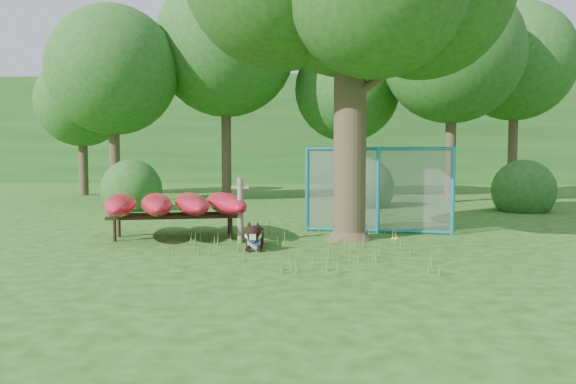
{
  "coord_description": "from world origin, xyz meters",
  "views": [
    {
      "loc": [
        1.02,
        -8.72,
        1.7
      ],
      "look_at": [
        0.2,
        1.2,
        1.0
      ],
      "focal_mm": 35.0,
      "sensor_mm": 36.0,
      "label": 1
    }
  ],
  "objects": [
    {
      "name": "wooded_hillside",
      "position": [
        0.0,
        28.0,
        3.0
      ],
      "size": [
        80.0,
        12.0,
        6.0
      ],
      "primitive_type": "cube",
      "color": "#1D511A",
      "rests_on": "ground"
    },
    {
      "name": "bg_tree_b",
      "position": [
        -3.0,
        12.0,
        5.61
      ],
      "size": [
        5.2,
        5.2,
        8.22
      ],
      "color": "#3D3021",
      "rests_on": "ground"
    },
    {
      "name": "husky_dog",
      "position": [
        -0.39,
        1.08,
        0.19
      ],
      "size": [
        0.35,
        1.19,
        0.53
      ],
      "rotation": [
        0.0,
        0.0,
        0.08
      ],
      "color": "black",
      "rests_on": "ground"
    },
    {
      "name": "bg_tree_f",
      "position": [
        -9.0,
        13.0,
        3.73
      ],
      "size": [
        3.6,
        3.6,
        5.55
      ],
      "color": "#3D3021",
      "rests_on": "ground"
    },
    {
      "name": "wildflower_clump",
      "position": [
        2.06,
        0.98,
        0.2
      ],
      "size": [
        0.12,
        0.11,
        0.25
      ],
      "rotation": [
        0.0,
        0.0,
        -0.07
      ],
      "color": "#43842B",
      "rests_on": "ground"
    },
    {
      "name": "fence_section",
      "position": [
        1.94,
        3.19,
        0.91
      ],
      "size": [
        3.1,
        0.46,
        3.04
      ],
      "rotation": [
        0.0,
        0.0,
        -0.12
      ],
      "color": "teal",
      "rests_on": "ground"
    },
    {
      "name": "bg_tree_a",
      "position": [
        -6.5,
        10.0,
        4.48
      ],
      "size": [
        4.4,
        4.4,
        6.7
      ],
      "color": "#3D3021",
      "rests_on": "ground"
    },
    {
      "name": "wooden_post",
      "position": [
        -0.74,
        1.64,
        0.65
      ],
      "size": [
        0.33,
        0.12,
        1.23
      ],
      "rotation": [
        0.0,
        0.0,
        0.05
      ],
      "color": "#716354",
      "rests_on": "ground"
    },
    {
      "name": "bg_tree_e",
      "position": [
        8.0,
        14.0,
        5.23
      ],
      "size": [
        4.6,
        4.6,
        7.55
      ],
      "color": "#3D3021",
      "rests_on": "ground"
    },
    {
      "name": "bg_tree_d",
      "position": [
        5.0,
        11.0,
        5.08
      ],
      "size": [
        4.8,
        4.8,
        7.5
      ],
      "color": "#3D3021",
      "rests_on": "ground"
    },
    {
      "name": "ground",
      "position": [
        0.0,
        0.0,
        0.0
      ],
      "size": [
        80.0,
        80.0,
        0.0
      ],
      "primitive_type": "plane",
      "color": "#1B4B0F",
      "rests_on": "ground"
    },
    {
      "name": "shrub_left",
      "position": [
        -5.0,
        7.5,
        0.0
      ],
      "size": [
        1.8,
        1.8,
        1.8
      ],
      "primitive_type": "sphere",
      "color": "#1D511A",
      "rests_on": "ground"
    },
    {
      "name": "shrub_right",
      "position": [
        6.5,
        8.0,
        0.0
      ],
      "size": [
        1.8,
        1.8,
        1.8
      ],
      "primitive_type": "sphere",
      "color": "#1D511A",
      "rests_on": "ground"
    },
    {
      "name": "bg_tree_c",
      "position": [
        1.5,
        13.0,
        4.11
      ],
      "size": [
        4.0,
        4.0,
        6.12
      ],
      "color": "#3D3021",
      "rests_on": "ground"
    },
    {
      "name": "shrub_mid",
      "position": [
        2.0,
        9.0,
        0.0
      ],
      "size": [
        1.8,
        1.8,
        1.8
      ],
      "primitive_type": "sphere",
      "color": "#1D511A",
      "rests_on": "ground"
    },
    {
      "name": "kayak_rack",
      "position": [
        -2.16,
        2.18,
        0.68
      ],
      "size": [
        3.45,
        3.09,
        0.89
      ],
      "rotation": [
        0.0,
        0.0,
        0.24
      ],
      "color": "black",
      "rests_on": "ground"
    }
  ]
}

